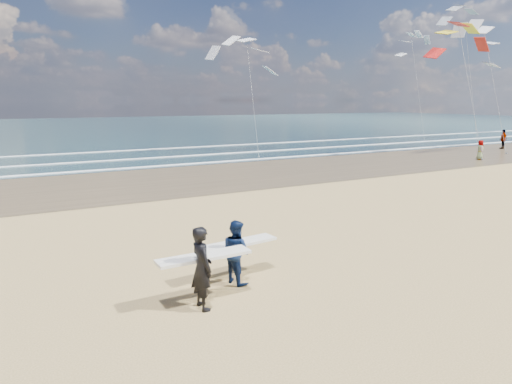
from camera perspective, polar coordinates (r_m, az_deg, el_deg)
wet_sand_strip at (r=36.14m, az=14.36°, el=3.80°), size 220.00×12.00×0.01m
ocean at (r=83.93m, az=-11.82°, el=8.04°), size 220.00×100.00×0.02m
foam_breakers at (r=44.00m, az=5.35°, el=5.46°), size 220.00×11.70×0.05m
surfer_near at (r=10.24m, az=-6.75°, el=-9.24°), size 2.21×0.98×1.89m
surfer_far at (r=11.61m, az=-2.47°, el=-7.36°), size 2.24×1.18×1.63m
beachgoer_0 at (r=39.69m, az=26.22°, el=4.74°), size 0.83×0.89×1.53m
beachgoer_1 at (r=49.69m, az=28.51°, el=5.82°), size 1.11×0.53×1.84m
kite_0 at (r=41.42m, az=24.78°, el=13.79°), size 6.86×4.85×11.98m
kite_1 at (r=39.73m, az=-0.69°, el=14.06°), size 6.73×4.84×10.97m
kite_2 at (r=57.20m, az=25.03°, el=15.06°), size 6.78×4.85×16.17m
kite_5 at (r=58.24m, az=19.43°, el=13.34°), size 5.50×4.71×13.31m
kite_7 at (r=47.04m, az=27.38°, el=13.17°), size 6.69×4.84×12.13m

